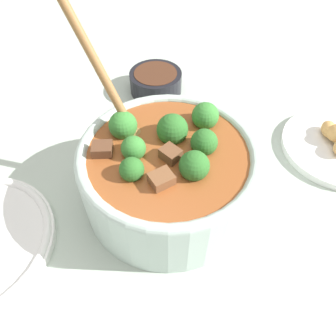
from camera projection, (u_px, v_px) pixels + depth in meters
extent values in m
plane|color=#ADBCAD|center=(168.00, 197.00, 0.50)|extent=(4.00, 4.00, 0.00)
cylinder|color=#B2C6BC|center=(168.00, 177.00, 0.47)|extent=(0.24, 0.24, 0.10)
torus|color=#B2C6BC|center=(168.00, 154.00, 0.43)|extent=(0.24, 0.24, 0.02)
cylinder|color=brown|center=(168.00, 168.00, 0.45)|extent=(0.22, 0.22, 0.06)
sphere|color=#2D6B28|center=(194.00, 166.00, 0.40)|extent=(0.04, 0.04, 0.04)
cylinder|color=#6B9956|center=(193.00, 180.00, 0.42)|extent=(0.01, 0.01, 0.02)
sphere|color=#2D6B28|center=(172.00, 129.00, 0.44)|extent=(0.04, 0.04, 0.04)
cylinder|color=#6B9956|center=(172.00, 146.00, 0.46)|extent=(0.02, 0.02, 0.02)
sphere|color=#2D6B28|center=(132.00, 169.00, 0.40)|extent=(0.03, 0.03, 0.03)
cylinder|color=#6B9956|center=(133.00, 181.00, 0.41)|extent=(0.01, 0.01, 0.01)
sphere|color=#387F33|center=(133.00, 148.00, 0.42)|extent=(0.03, 0.03, 0.03)
cylinder|color=#6B9956|center=(135.00, 161.00, 0.44)|extent=(0.01, 0.01, 0.01)
sphere|color=#387F33|center=(205.00, 116.00, 0.46)|extent=(0.04, 0.04, 0.04)
cylinder|color=#6B9956|center=(204.00, 130.00, 0.48)|extent=(0.01, 0.01, 0.02)
sphere|color=#2D6B28|center=(204.00, 142.00, 0.43)|extent=(0.04, 0.04, 0.04)
cylinder|color=#6B9956|center=(203.00, 156.00, 0.45)|extent=(0.01, 0.01, 0.02)
sphere|color=#387F33|center=(122.00, 126.00, 0.44)|extent=(0.04, 0.04, 0.04)
cylinder|color=#6B9956|center=(124.00, 141.00, 0.47)|extent=(0.01, 0.01, 0.02)
cube|color=brown|center=(162.00, 181.00, 0.39)|extent=(0.03, 0.03, 0.02)
cube|color=brown|center=(170.00, 155.00, 0.42)|extent=(0.02, 0.03, 0.02)
cube|color=brown|center=(103.00, 150.00, 0.42)|extent=(0.03, 0.03, 0.02)
ellipsoid|color=olive|center=(135.00, 135.00, 0.46)|extent=(0.04, 0.03, 0.01)
cylinder|color=olive|center=(97.00, 65.00, 0.41)|extent=(0.02, 0.12, 0.18)
cylinder|color=black|center=(156.00, 82.00, 0.66)|extent=(0.10, 0.10, 0.04)
cylinder|color=#472819|center=(156.00, 76.00, 0.65)|extent=(0.09, 0.09, 0.01)
ellipsoid|color=tan|center=(329.00, 129.00, 0.57)|extent=(0.04, 0.04, 0.02)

